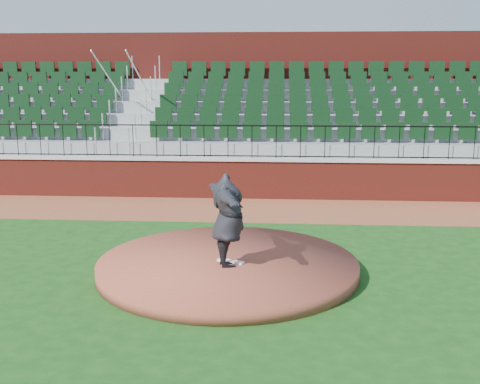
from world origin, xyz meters
The scene contains 10 objects.
ground centered at (0.00, 0.00, 0.00)m, with size 90.00×90.00×0.00m, color #154012.
warning_track centered at (0.00, 5.40, 0.01)m, with size 34.00×3.20×0.01m, color brown.
field_wall centered at (0.00, 7.00, 0.60)m, with size 34.00×0.35×1.20m, color maroon.
wall_cap centered at (0.00, 7.00, 1.25)m, with size 34.00×0.45×0.10m, color #B7B7B7.
wall_railing centered at (0.00, 7.00, 1.80)m, with size 34.00×0.05×1.00m, color black, non-canonical shape.
seating_stands centered at (0.00, 9.72, 2.30)m, with size 34.00×5.10×4.60m, color gray, non-canonical shape.
concourse_wall centered at (0.00, 12.52, 2.75)m, with size 34.00×0.50×5.50m, color maroon.
pitchers_mound centered at (-0.13, -0.10, 0.12)m, with size 5.13×5.13×0.25m, color brown.
pitching_rubber centered at (-0.06, -0.24, 0.27)m, with size 0.55×0.14×0.04m, color white.
pitcher centered at (-0.10, -0.46, 1.15)m, with size 2.21×0.60×1.80m, color black.
Camera 1 is at (0.85, -10.96, 3.81)m, focal length 43.23 mm.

